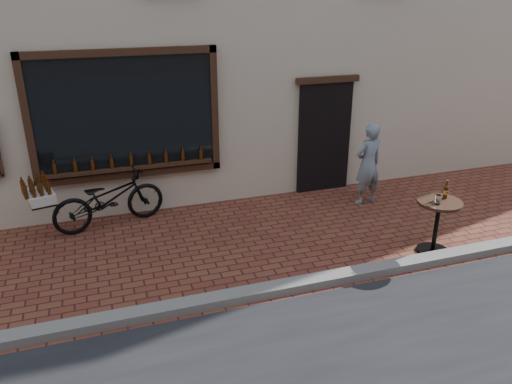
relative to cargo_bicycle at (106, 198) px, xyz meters
name	(u,v)px	position (x,y,z in m)	size (l,w,h in m)	color
ground	(304,296)	(2.39, -3.07, -0.52)	(90.00, 90.00, 0.00)	#5F2A1F
kerb	(298,284)	(2.39, -2.87, -0.46)	(90.00, 0.25, 0.12)	slate
cargo_bicycle	(106,198)	(0.00, 0.00, 0.00)	(2.32, 1.12, 1.09)	black
bistro_table	(438,216)	(4.83, -2.59, 0.10)	(0.68, 0.68, 1.17)	black
pedestrian	(368,164)	(4.78, -0.53, 0.27)	(0.58, 0.38, 1.59)	slate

